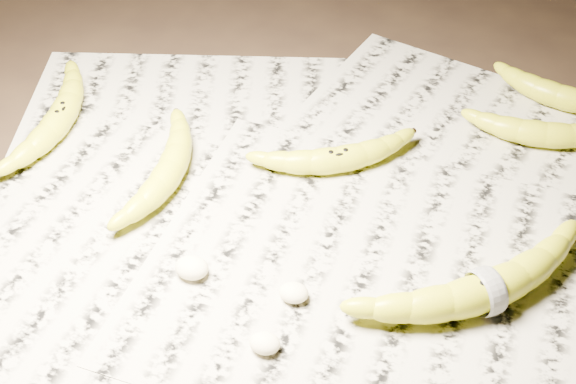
% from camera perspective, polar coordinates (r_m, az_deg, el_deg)
% --- Properties ---
extents(ground, '(3.00, 3.00, 0.00)m').
position_cam_1_polar(ground, '(0.90, -0.41, -2.15)').
color(ground, black).
rests_on(ground, ground).
extents(newspaper_patch, '(0.90, 0.70, 0.01)m').
position_cam_1_polar(newspaper_patch, '(0.90, 1.54, -1.77)').
color(newspaper_patch, '#ACA693').
rests_on(newspaper_patch, ground).
extents(banana_left_a, '(0.07, 0.20, 0.03)m').
position_cam_1_polar(banana_left_a, '(1.05, -15.91, 5.28)').
color(banana_left_a, gold).
rests_on(banana_left_a, newspaper_patch).
extents(banana_left_b, '(0.06, 0.18, 0.03)m').
position_cam_1_polar(banana_left_b, '(0.94, -8.40, 1.74)').
color(banana_left_b, gold).
rests_on(banana_left_b, newspaper_patch).
extents(banana_center, '(0.18, 0.13, 0.03)m').
position_cam_1_polar(banana_center, '(0.95, 3.53, 2.49)').
color(banana_center, gold).
rests_on(banana_center, newspaper_patch).
extents(banana_taped, '(0.23, 0.20, 0.04)m').
position_cam_1_polar(banana_taped, '(0.82, 13.91, -6.70)').
color(banana_taped, gold).
rests_on(banana_taped, newspaper_patch).
extents(banana_upper_a, '(0.17, 0.07, 0.03)m').
position_cam_1_polar(banana_upper_a, '(1.03, 17.84, 4.08)').
color(banana_upper_a, gold).
rests_on(banana_upper_a, newspaper_patch).
extents(banana_upper_b, '(0.17, 0.09, 0.03)m').
position_cam_1_polar(banana_upper_b, '(1.10, 18.71, 6.65)').
color(banana_upper_b, gold).
rests_on(banana_upper_b, newspaper_patch).
extents(measuring_tape, '(0.03, 0.04, 0.05)m').
position_cam_1_polar(measuring_tape, '(0.82, 13.91, -6.70)').
color(measuring_tape, white).
rests_on(measuring_tape, newspaper_patch).
extents(flesh_chunk_a, '(0.04, 0.03, 0.02)m').
position_cam_1_polar(flesh_chunk_a, '(0.84, -6.89, -5.19)').
color(flesh_chunk_a, beige).
rests_on(flesh_chunk_a, newspaper_patch).
extents(flesh_chunk_b, '(0.03, 0.03, 0.02)m').
position_cam_1_polar(flesh_chunk_b, '(0.78, -1.67, -10.53)').
color(flesh_chunk_b, beige).
rests_on(flesh_chunk_b, newspaper_patch).
extents(flesh_chunk_c, '(0.03, 0.03, 0.02)m').
position_cam_1_polar(flesh_chunk_c, '(0.81, 0.41, -7.00)').
color(flesh_chunk_c, beige).
rests_on(flesh_chunk_c, newspaper_patch).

